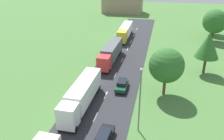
{
  "coord_description": "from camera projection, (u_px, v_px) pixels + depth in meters",
  "views": [
    {
      "loc": [
        8.15,
        3.82,
        19.94
      ],
      "look_at": [
        -0.06,
        41.21,
        2.33
      ],
      "focal_mm": 37.54,
      "sensor_mm": 36.0,
      "label": 1
    }
  ],
  "objects": [
    {
      "name": "truck_second",
      "position": [
        82.0,
        94.0,
        34.63
      ],
      "size": [
        2.53,
        12.8,
        3.72
      ],
      "color": "white",
      "rests_on": "road"
    },
    {
      "name": "truck_third",
      "position": [
        111.0,
        52.0,
        50.87
      ],
      "size": [
        2.75,
        13.63,
        3.71
      ],
      "color": "red",
      "rests_on": "road"
    },
    {
      "name": "truck_fourth",
      "position": [
        125.0,
        31.0,
        66.82
      ],
      "size": [
        2.57,
        13.61,
        3.56
      ],
      "color": "yellow",
      "rests_on": "road"
    },
    {
      "name": "car_third",
      "position": [
        104.0,
        137.0,
        28.13
      ],
      "size": [
        1.96,
        4.5,
        1.46
      ],
      "color": "black",
      "rests_on": "road"
    },
    {
      "name": "car_fourth",
      "position": [
        122.0,
        85.0,
        40.21
      ],
      "size": [
        1.88,
        4.36,
        1.52
      ],
      "color": "#19472D",
      "rests_on": "road"
    },
    {
      "name": "lamppost_second",
      "position": [
        140.0,
        98.0,
        28.55
      ],
      "size": [
        0.36,
        0.36,
        8.9
      ],
      "color": "slate",
      "rests_on": "ground"
    },
    {
      "name": "tree_oak",
      "position": [
        214.0,
        19.0,
        69.73
      ],
      "size": [
        5.87,
        5.87,
        7.69
      ],
      "color": "#513823",
      "rests_on": "ground"
    },
    {
      "name": "tree_maple",
      "position": [
        215.0,
        22.0,
        63.2
      ],
      "size": [
        6.44,
        6.44,
        8.67
      ],
      "color": "#513823",
      "rests_on": "ground"
    },
    {
      "name": "tree_elm",
      "position": [
        166.0,
        65.0,
        36.82
      ],
      "size": [
        5.62,
        5.62,
        8.02
      ],
      "color": "#513823",
      "rests_on": "ground"
    },
    {
      "name": "tree_ash",
      "position": [
        208.0,
        45.0,
        43.98
      ],
      "size": [
        4.47,
        4.47,
        8.29
      ],
      "color": "#513823",
      "rests_on": "ground"
    },
    {
      "name": "distant_building",
      "position": [
        123.0,
        1.0,
        100.9
      ],
      "size": [
        16.8,
        8.68,
        9.6
      ],
      "primitive_type": "cube",
      "color": "#9E846B",
      "rests_on": "ground"
    }
  ]
}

